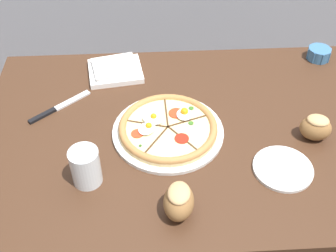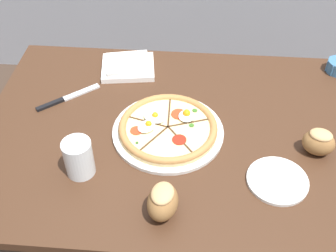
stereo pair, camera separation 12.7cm
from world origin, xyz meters
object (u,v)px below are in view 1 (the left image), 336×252
object	(u,v)px
pizza	(168,128)
bread_piece_mid	(316,127)
knife_main	(59,107)
side_saucer	(283,169)
dining_table	(196,151)
water_glass	(86,168)
ramekin_bowl	(319,53)
napkin_folded	(115,70)
bread_piece_near	(179,201)

from	to	relation	value
pizza	bread_piece_mid	world-z (taller)	bread_piece_mid
knife_main	side_saucer	xyz separation A→B (m)	(0.67, -0.30, 0.00)
dining_table	side_saucer	size ratio (longest dim) A/B	8.02
dining_table	water_glass	distance (m)	0.41
ramekin_bowl	side_saucer	bearing A→B (deg)	-116.89
pizza	knife_main	distance (m)	0.38
side_saucer	pizza	bearing A→B (deg)	152.19
pizza	napkin_folded	xyz separation A→B (m)	(-0.17, 0.32, -0.00)
knife_main	water_glass	bearing A→B (deg)	-108.51
napkin_folded	water_glass	world-z (taller)	water_glass
dining_table	knife_main	xyz separation A→B (m)	(-0.44, 0.12, 0.11)
dining_table	pizza	bearing A→B (deg)	-170.72
napkin_folded	bread_piece_mid	distance (m)	0.71
water_glass	bread_piece_mid	bearing A→B (deg)	10.78
bread_piece_mid	napkin_folded	bearing A→B (deg)	149.37
bread_piece_near	knife_main	size ratio (longest dim) A/B	0.61
water_glass	ramekin_bowl	bearing A→B (deg)	33.43
ramekin_bowl	knife_main	world-z (taller)	ramekin_bowl
napkin_folded	bread_piece_mid	size ratio (longest dim) A/B	1.90
bread_piece_mid	water_glass	xyz separation A→B (m)	(-0.67, -0.13, 0.01)
bread_piece_near	bread_piece_mid	xyz separation A→B (m)	(0.43, 0.25, -0.01)
bread_piece_near	water_glass	distance (m)	0.27
ramekin_bowl	napkin_folded	distance (m)	0.76
water_glass	side_saucer	bearing A→B (deg)	0.64
water_glass	side_saucer	distance (m)	0.55
pizza	dining_table	bearing A→B (deg)	9.28
dining_table	pizza	world-z (taller)	pizza
ramekin_bowl	water_glass	size ratio (longest dim) A/B	0.79
ramekin_bowl	napkin_folded	xyz separation A→B (m)	(-0.76, -0.05, -0.01)
pizza	ramekin_bowl	size ratio (longest dim) A/B	3.88
ramekin_bowl	side_saucer	world-z (taller)	ramekin_bowl
dining_table	pizza	distance (m)	0.16
dining_table	knife_main	bearing A→B (deg)	164.74
pizza	water_glass	size ratio (longest dim) A/B	3.06
napkin_folded	water_glass	size ratio (longest dim) A/B	1.85
side_saucer	knife_main	bearing A→B (deg)	155.49
ramekin_bowl	bread_piece_near	size ratio (longest dim) A/B	0.77
knife_main	bread_piece_near	bearing A→B (deg)	-89.56
side_saucer	bread_piece_near	bearing A→B (deg)	-157.55
pizza	napkin_folded	bearing A→B (deg)	118.42
knife_main	side_saucer	world-z (taller)	same
bread_piece_near	side_saucer	size ratio (longest dim) A/B	0.67
bread_piece_mid	water_glass	size ratio (longest dim) A/B	0.97
napkin_folded	knife_main	xyz separation A→B (m)	(-0.18, -0.18, -0.01)
napkin_folded	water_glass	bearing A→B (deg)	-96.91
ramekin_bowl	pizza	bearing A→B (deg)	-147.99
dining_table	water_glass	world-z (taller)	water_glass
napkin_folded	bread_piece_near	xyz separation A→B (m)	(0.18, -0.61, 0.03)
pizza	napkin_folded	size ratio (longest dim) A/B	1.65
bread_piece_mid	water_glass	world-z (taller)	water_glass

